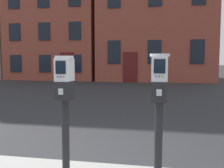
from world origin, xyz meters
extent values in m
cylinder|color=black|center=(-0.19, -0.26, 0.61)|extent=(0.09, 0.09, 0.94)
cube|color=black|center=(-0.19, -0.26, 1.19)|extent=(0.17, 0.24, 0.22)
cube|color=#A5A8AD|center=(-0.19, -0.39, 1.19)|extent=(0.06, 0.01, 0.07)
cube|color=#B7BABF|center=(-0.19, -0.26, 1.43)|extent=(0.17, 0.23, 0.27)
cube|color=black|center=(-0.19, -0.38, 1.46)|extent=(0.12, 0.01, 0.15)
cylinder|color=blue|center=(-0.22, -0.38, 1.35)|extent=(0.02, 0.01, 0.02)
cylinder|color=red|center=(-0.19, -0.38, 1.35)|extent=(0.02, 0.01, 0.02)
cylinder|color=green|center=(-0.15, -0.38, 1.35)|extent=(0.02, 0.01, 0.02)
cylinder|color=#B7BABF|center=(-0.19, -0.26, 1.58)|extent=(0.22, 0.22, 0.03)
cylinder|color=black|center=(0.91, -0.26, 0.62)|extent=(0.09, 0.09, 0.95)
cube|color=black|center=(0.91, -0.26, 1.20)|extent=(0.17, 0.24, 0.22)
cube|color=#A5A8AD|center=(0.91, -0.39, 1.20)|extent=(0.06, 0.01, 0.07)
cube|color=#B7BABF|center=(0.91, -0.26, 1.45)|extent=(0.17, 0.23, 0.27)
cube|color=black|center=(0.91, -0.38, 1.48)|extent=(0.12, 0.01, 0.15)
cylinder|color=blue|center=(0.87, -0.38, 1.37)|extent=(0.02, 0.01, 0.02)
cylinder|color=red|center=(0.91, -0.38, 1.37)|extent=(0.02, 0.01, 0.02)
cylinder|color=green|center=(0.94, -0.38, 1.37)|extent=(0.02, 0.01, 0.02)
cylinder|color=#B7BABF|center=(0.91, -0.26, 1.60)|extent=(0.22, 0.22, 0.03)
cube|color=brown|center=(-7.46, 17.56, 4.67)|extent=(7.04, 5.55, 9.33)
cube|color=black|center=(-9.81, 14.75, 1.28)|extent=(0.90, 0.06, 1.28)
cube|color=black|center=(-7.46, 14.75, 1.28)|extent=(0.90, 0.06, 1.28)
cube|color=black|center=(-5.12, 14.75, 1.28)|extent=(0.90, 0.06, 1.28)
cube|color=black|center=(-9.81, 14.75, 3.62)|extent=(0.90, 0.06, 1.28)
cube|color=black|center=(-7.46, 14.75, 3.62)|extent=(0.90, 0.06, 1.28)
cube|color=black|center=(-5.12, 14.75, 3.62)|extent=(0.90, 0.06, 1.28)
cube|color=black|center=(-9.81, 14.75, 5.95)|extent=(0.90, 0.06, 1.28)
cube|color=#591414|center=(-5.75, 14.75, 1.05)|extent=(1.00, 0.07, 2.10)
cube|color=brown|center=(0.50, 18.16, 5.71)|extent=(8.36, 6.74, 11.42)
cube|color=black|center=(-2.28, 14.75, 2.09)|extent=(0.90, 0.06, 1.60)
cube|color=black|center=(0.50, 14.75, 2.09)|extent=(0.90, 0.06, 1.60)
cube|color=black|center=(3.29, 14.75, 2.09)|extent=(0.90, 0.06, 1.60)
cube|color=#591414|center=(-1.14, 14.75, 1.05)|extent=(1.00, 0.07, 2.10)
camera|label=1|loc=(0.92, -3.14, 1.54)|focal=41.59mm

